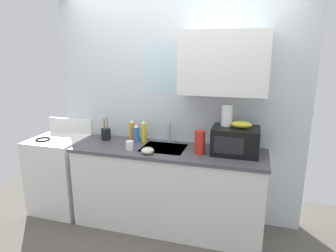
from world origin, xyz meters
TOP-DOWN VIEW (x-y plane):
  - kitchen_wall_assembly at (0.10, 0.31)m, footprint 2.81×0.42m
  - counter_unit at (-0.00, 0.00)m, footprint 2.04×0.63m
  - sink_faucet at (-0.06, 0.24)m, footprint 0.03×0.03m
  - stove_range at (-1.37, 0.00)m, footprint 0.60×0.60m
  - microwave at (0.69, 0.05)m, footprint 0.46×0.35m
  - banana_bunch at (0.74, 0.05)m, footprint 0.20×0.11m
  - paper_towel_roll at (0.59, 0.10)m, footprint 0.11×0.11m
  - dish_soap_bottle_yellow at (-0.34, 0.17)m, footprint 0.06×0.06m
  - dish_soap_bottle_blue at (-0.42, 0.15)m, footprint 0.07×0.07m
  - dish_soap_bottle_orange at (-0.49, 0.20)m, footprint 0.06×0.06m
  - cereal_canister at (0.35, -0.05)m, footprint 0.10×0.10m
  - mug_white at (-0.38, -0.14)m, footprint 0.08×0.08m
  - utensil_crock at (-0.79, 0.12)m, footprint 0.11×0.11m
  - small_bowl at (-0.16, -0.20)m, footprint 0.13×0.13m

SIDE VIEW (x-z plane):
  - stove_range at x=-1.37m, z-range -0.08..1.00m
  - counter_unit at x=0.00m, z-range 0.01..0.91m
  - small_bowl at x=-0.16m, z-range 0.90..0.96m
  - mug_white at x=-0.38m, z-range 0.90..0.99m
  - utensil_crock at x=-0.79m, z-range 0.83..1.11m
  - dish_soap_bottle_blue at x=-0.42m, z-range 0.89..1.10m
  - sink_faucet at x=-0.06m, z-range 0.90..1.13m
  - dish_soap_bottle_orange at x=-0.49m, z-range 0.89..1.14m
  - dish_soap_bottle_yellow at x=-0.34m, z-range 0.89..1.14m
  - cereal_canister at x=0.35m, z-range 0.90..1.14m
  - microwave at x=0.69m, z-range 0.90..1.17m
  - banana_bunch at x=0.74m, z-range 1.17..1.24m
  - paper_towel_roll at x=0.59m, z-range 1.17..1.39m
  - kitchen_wall_assembly at x=0.10m, z-range 0.11..2.61m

